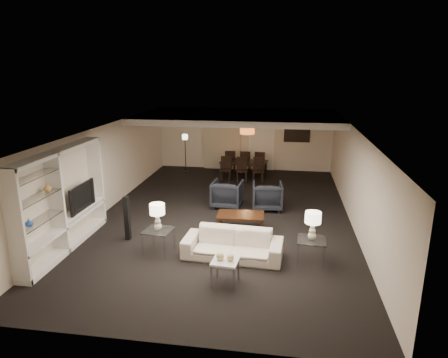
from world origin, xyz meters
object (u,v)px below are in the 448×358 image
object	(u,v)px
floor_lamp	(185,153)
marble_table	(225,272)
pendant_light	(247,130)
chair_nm	(242,170)
coffee_table	(241,222)
vase_amber	(47,187)
armchair_right	(267,196)
vase_blue	(29,223)
sofa	(233,244)
chair_fl	(230,161)
floor_speaker	(127,218)
armchair_left	(227,194)
table_lamp_left	(158,217)
chair_fm	(245,162)
dining_table	(244,169)
chair_nr	(258,171)
side_table_left	(159,241)
side_table_right	(311,251)
table_lamp_right	(313,226)
chair_nl	(226,169)
chair_fr	(260,162)
television	(78,197)

from	to	relation	value
floor_lamp	marble_table	bearing A→B (deg)	-70.95
pendant_light	chair_nm	distance (m)	1.48
coffee_table	vase_amber	world-z (taller)	vase_amber
armchair_right	floor_lamp	xyz separation A→B (m)	(-3.46, 3.87, 0.36)
vase_blue	sofa	bearing A→B (deg)	19.22
chair_nm	chair_fl	xyz separation A→B (m)	(-0.60, 1.30, 0.00)
armchair_right	floor_speaker	xyz separation A→B (m)	(-3.28, -2.70, 0.14)
armchair_left	marble_table	distance (m)	4.44
table_lamp_left	sofa	bearing A→B (deg)	0.00
vase_amber	sofa	bearing A→B (deg)	9.01
floor_speaker	chair_fm	bearing A→B (deg)	74.91
sofa	armchair_right	xyz separation A→B (m)	(0.60, 3.30, 0.09)
vase_amber	coffee_table	bearing A→B (deg)	29.70
armchair_left	floor_speaker	xyz separation A→B (m)	(-2.08, -2.70, 0.14)
dining_table	chair_nr	size ratio (longest dim) A/B	1.92
chair_fm	armchair_left	bearing A→B (deg)	85.32
armchair_right	floor_speaker	size ratio (longest dim) A/B	0.81
side_table_left	side_table_right	size ratio (longest dim) A/B	1.00
table_lamp_right	chair_nl	bearing A→B (deg)	114.51
table_lamp_right	chair_fr	size ratio (longest dim) A/B	0.68
chair_nm	armchair_left	bearing A→B (deg)	-99.63
sofa	side_table_right	world-z (taller)	sofa
coffee_table	floor_lamp	bearing A→B (deg)	117.14
floor_speaker	chair_fr	bearing A→B (deg)	70.45
armchair_right	chair_fr	xyz separation A→B (m)	(-0.46, 4.05, 0.05)
chair_nl	vase_amber	bearing A→B (deg)	-112.45
chair_nm	floor_lamp	size ratio (longest dim) A/B	0.60
vase_amber	side_table_left	bearing A→B (deg)	15.74
chair_nm	chair_fm	world-z (taller)	same
chair_nl	chair_fm	size ratio (longest dim) A/B	1.00
chair_nl	chair_nm	xyz separation A→B (m)	(0.60, 0.00, 0.00)
sofa	chair_fl	xyz separation A→B (m)	(-1.06, 7.35, 0.13)
chair_fl	armchair_right	bearing A→B (deg)	108.65
sofa	floor_lamp	xyz separation A→B (m)	(-2.86, 7.17, 0.44)
chair_fr	armchair_left	bearing A→B (deg)	86.64
side_table_right	vase_blue	distance (m)	5.81
armchair_right	chair_fm	size ratio (longest dim) A/B	0.98
marble_table	coffee_table	bearing A→B (deg)	90.00
pendant_light	side_table_left	bearing A→B (deg)	-103.36
side_table_left	floor_lamp	size ratio (longest dim) A/B	0.39
pendant_light	vase_amber	world-z (taller)	pendant_light
coffee_table	floor_speaker	world-z (taller)	floor_speaker
armchair_left	marble_table	bearing A→B (deg)	102.26
coffee_table	television	size ratio (longest dim) A/B	1.07
armchair_right	chair_fr	world-z (taller)	chair_fr
chair_fm	chair_nr	bearing A→B (deg)	112.06
sofa	table_lamp_left	distance (m)	1.79
chair_nm	floor_lamp	world-z (taller)	floor_lamp
armchair_right	vase_blue	size ratio (longest dim) A/B	5.35
armchair_right	chair_fl	distance (m)	4.38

